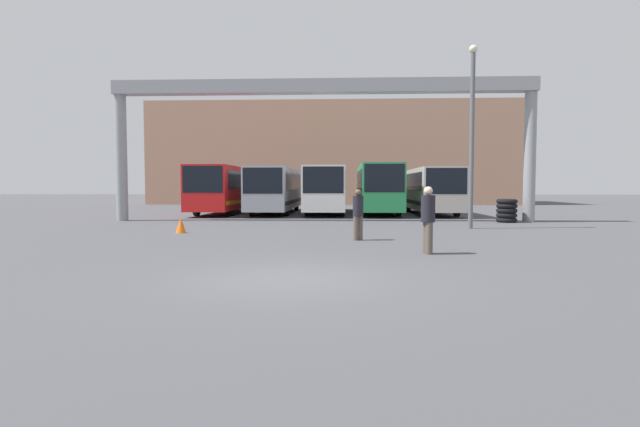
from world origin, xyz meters
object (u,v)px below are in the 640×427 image
pedestrian_near_left (358,213)px  bus_slot_4 (431,188)px  lamp_post (472,129)px  traffic_cone (181,225)px  tire_stack (507,211)px  bus_slot_1 (276,188)px  bus_slot_3 (378,186)px  bus_slot_2 (327,187)px  bus_slot_0 (226,187)px  pedestrian_mid_left (428,218)px

pedestrian_near_left → bus_slot_4: bearing=-141.3°
pedestrian_near_left → lamp_post: (5.07, 4.97, 3.39)m
traffic_cone → tire_stack: tire_stack is taller
pedestrian_near_left → traffic_cone: 7.35m
bus_slot_4 → tire_stack: (2.60, -7.32, -1.11)m
bus_slot_1 → bus_slot_3: bus_slot_3 is taller
bus_slot_1 → bus_slot_2: size_ratio=1.01×
bus_slot_0 → pedestrian_near_left: bus_slot_0 is taller
tire_stack → bus_slot_1: bearing=148.0°
tire_stack → bus_slot_2: bearing=139.8°
bus_slot_0 → traffic_cone: (1.62, -14.48, -1.49)m
bus_slot_1 → bus_slot_4: bearing=-4.3°
bus_slot_3 → lamp_post: (3.26, -11.87, 2.48)m
bus_slot_2 → lamp_post: lamp_post is taller
bus_slot_1 → bus_slot_4: bus_slot_1 is taller
pedestrian_mid_left → traffic_cone: size_ratio=3.00×
lamp_post → bus_slot_2: bearing=119.4°
pedestrian_near_left → traffic_cone: pedestrian_near_left is taller
bus_slot_2 → bus_slot_3: 3.46m
bus_slot_1 → bus_slot_0: bearing=-178.0°
pedestrian_near_left → lamp_post: bearing=-168.7°
bus_slot_0 → bus_slot_3: (10.37, 0.03, 0.05)m
bus_slot_0 → bus_slot_1: bearing=2.0°
bus_slot_4 → bus_slot_2: bearing=173.9°
bus_slot_0 → lamp_post: bearing=-41.0°
bus_slot_3 → traffic_cone: bus_slot_3 is taller
bus_slot_1 → bus_slot_3: 6.92m
bus_slot_4 → tire_stack: size_ratio=8.38×
bus_slot_1 → bus_slot_3: size_ratio=1.02×
bus_slot_1 → tire_stack: bearing=-32.0°
bus_slot_1 → pedestrian_near_left: bus_slot_1 is taller
pedestrian_near_left → tire_stack: 11.83m
bus_slot_0 → tire_stack: (16.43, -7.98, -1.20)m
bus_slot_2 → pedestrian_near_left: size_ratio=6.58×
bus_slot_1 → pedestrian_near_left: (5.10, -16.93, -0.81)m
bus_slot_3 → lamp_post: size_ratio=1.44×
bus_slot_4 → traffic_cone: bus_slot_4 is taller
traffic_cone → pedestrian_near_left: bearing=-18.5°
bus_slot_4 → traffic_cone: 18.50m
bus_slot_1 → lamp_post: size_ratio=1.47×
bus_slot_3 → bus_slot_4: (3.46, -0.69, -0.13)m
bus_slot_2 → pedestrian_mid_left: bus_slot_2 is taller
bus_slot_3 → pedestrian_mid_left: 20.24m
tire_stack → bus_slot_3: bearing=127.1°
pedestrian_near_left → bus_slot_0: bearing=-96.2°
bus_slot_0 → traffic_cone: bearing=-83.6°
bus_slot_0 → bus_slot_3: size_ratio=1.00×
bus_slot_4 → lamp_post: lamp_post is taller
bus_slot_3 → lamp_post: 12.55m
tire_stack → lamp_post: 6.05m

